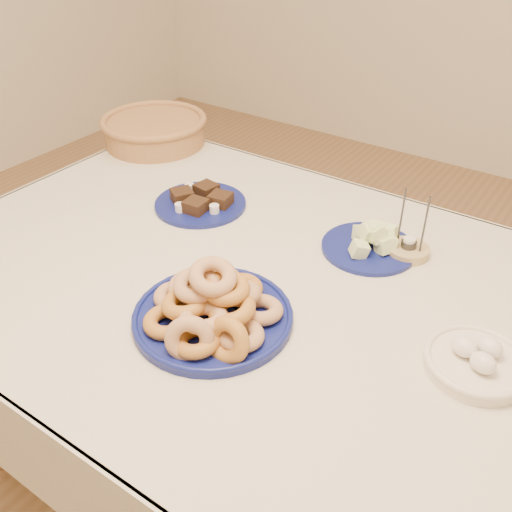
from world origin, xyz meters
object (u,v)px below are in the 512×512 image
wicker_basket (154,129)px  egg_bowl (476,361)px  brownie_plate (200,202)px  melon_plate (372,242)px  dining_table (268,318)px  donut_platter (212,309)px  candle_holder (408,249)px

wicker_basket → egg_bowl: bearing=-20.1°
brownie_plate → wicker_basket: 0.47m
wicker_basket → melon_plate: bearing=-11.8°
brownie_plate → dining_table: bearing=-28.0°
donut_platter → wicker_basket: size_ratio=1.07×
wicker_basket → candle_holder: candle_holder is taller
melon_plate → egg_bowl: size_ratio=1.26×
brownie_plate → wicker_basket: (-0.40, 0.25, 0.04)m
melon_plate → candle_holder: 0.09m
melon_plate → brownie_plate: melon_plate is taller
melon_plate → egg_bowl: (0.33, -0.26, -0.00)m
donut_platter → melon_plate: bearing=70.9°
wicker_basket → donut_platter: bearing=-40.2°
dining_table → candle_holder: candle_holder is taller
dining_table → brownie_plate: bearing=152.0°
dining_table → melon_plate: bearing=62.2°
donut_platter → wicker_basket: donut_platter is taller
melon_plate → dining_table: bearing=-117.8°
candle_holder → egg_bowl: 0.38m
candle_holder → egg_bowl: candle_holder is taller
dining_table → egg_bowl: (0.46, -0.01, 0.13)m
wicker_basket → dining_table: bearing=-30.2°
dining_table → egg_bowl: size_ratio=7.17×
dining_table → melon_plate: melon_plate is taller
donut_platter → melon_plate: (0.15, 0.43, -0.01)m
dining_table → donut_platter: size_ratio=3.89×
brownie_plate → melon_plate: bearing=7.9°
candle_holder → egg_bowl: bearing=-49.1°
donut_platter → candle_holder: size_ratio=2.59×
wicker_basket → candle_holder: (0.96, -0.15, -0.03)m
melon_plate → brownie_plate: (-0.48, -0.07, -0.01)m
melon_plate → donut_platter: bearing=-109.1°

